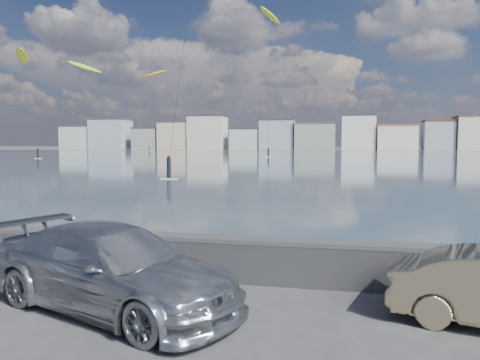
% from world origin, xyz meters
% --- Properties ---
extents(ground, '(700.00, 700.00, 0.00)m').
position_xyz_m(ground, '(0.00, 0.00, 0.00)').
color(ground, '#333335').
rests_on(ground, ground).
extents(bay_water, '(500.00, 177.00, 0.00)m').
position_xyz_m(bay_water, '(0.00, 91.50, 0.01)').
color(bay_water, '#2D3D51').
rests_on(bay_water, ground).
extents(far_shore_strip, '(500.00, 60.00, 0.00)m').
position_xyz_m(far_shore_strip, '(0.00, 200.00, 0.01)').
color(far_shore_strip, '#4C473D').
rests_on(far_shore_strip, ground).
extents(seawall, '(400.00, 0.36, 1.08)m').
position_xyz_m(seawall, '(0.00, 2.70, 0.58)').
color(seawall, '#28282B').
rests_on(seawall, ground).
extents(far_buildings, '(240.79, 13.26, 14.60)m').
position_xyz_m(far_buildings, '(1.31, 186.00, 6.03)').
color(far_buildings, '#B7C6BC').
rests_on(far_buildings, ground).
extents(car_silver, '(5.79, 3.97, 1.56)m').
position_xyz_m(car_silver, '(-0.71, 0.59, 0.78)').
color(car_silver, '#A7AAAE').
rests_on(car_silver, ground).
extents(kitesurfer_0, '(5.69, 17.96, 34.33)m').
position_xyz_m(kitesurfer_0, '(-12.58, 102.71, 32.04)').
color(kitesurfer_0, yellow).
rests_on(kitesurfer_0, ground).
extents(kitesurfer_3, '(9.65, 13.19, 30.42)m').
position_xyz_m(kitesurfer_3, '(-63.18, 156.84, 28.00)').
color(kitesurfer_3, '#BF8C19').
rests_on(kitesurfer_3, ground).
extents(kitesurfer_4, '(6.46, 17.88, 21.15)m').
position_xyz_m(kitesurfer_4, '(-51.14, 86.62, 19.11)').
color(kitesurfer_4, '#8CD826').
rests_on(kitesurfer_4, ground).
extents(kitesurfer_6, '(7.45, 14.17, 23.46)m').
position_xyz_m(kitesurfer_6, '(-64.31, 83.85, 21.50)').
color(kitesurfer_6, yellow).
rests_on(kitesurfer_6, ground).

